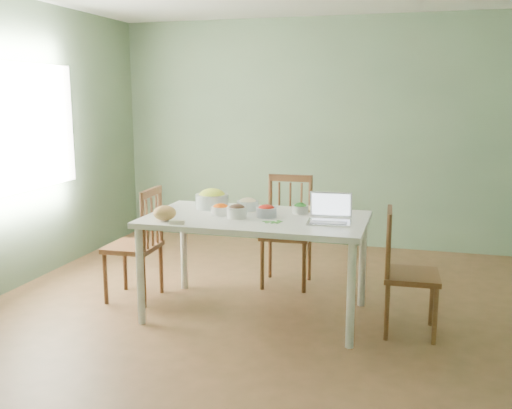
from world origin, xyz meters
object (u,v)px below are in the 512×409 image
(chair_left, at_px, (133,244))
(bread_boule, at_px, (165,213))
(chair_far, at_px, (287,232))
(bowl_squash, at_px, (212,199))
(chair_right, at_px, (412,273))
(dining_table, at_px, (256,266))
(laptop, at_px, (329,209))

(chair_left, xyz_separation_m, bread_boule, (0.50, -0.39, 0.39))
(chair_far, distance_m, bread_boule, 1.39)
(bread_boule, relative_size, bowl_squash, 0.63)
(chair_right, bearing_deg, dining_table, 85.45)
(chair_left, relative_size, chair_right, 1.05)
(bread_boule, bearing_deg, bowl_squash, 71.17)
(chair_far, xyz_separation_m, chair_right, (1.16, -0.85, -0.04))
(chair_far, relative_size, chair_left, 1.04)
(chair_far, height_order, laptop, laptop)
(bowl_squash, relative_size, laptop, 0.87)
(chair_left, distance_m, laptop, 1.82)
(dining_table, relative_size, chair_far, 1.70)
(dining_table, bearing_deg, bread_boule, -153.42)
(laptop, bearing_deg, chair_far, 117.20)
(dining_table, bearing_deg, chair_right, -2.04)
(bowl_squash, bearing_deg, chair_far, 46.68)
(dining_table, relative_size, chair_left, 1.76)
(chair_right, relative_size, laptop, 2.91)
(chair_far, relative_size, bowl_squash, 3.64)
(chair_left, height_order, laptop, laptop)
(chair_left, distance_m, bread_boule, 0.75)
(bowl_squash, height_order, laptop, laptop)
(laptop, bearing_deg, bowl_squash, 159.76)
(chair_far, height_order, chair_right, chair_far)
(chair_far, relative_size, chair_right, 1.09)
(bread_boule, distance_m, laptop, 1.28)
(chair_right, relative_size, bread_boule, 5.33)
(dining_table, bearing_deg, laptop, -7.85)
(bowl_squash, bearing_deg, laptop, -16.49)
(chair_far, bearing_deg, laptop, -62.13)
(chair_right, bearing_deg, chair_left, 84.84)
(dining_table, height_order, bowl_squash, bowl_squash)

